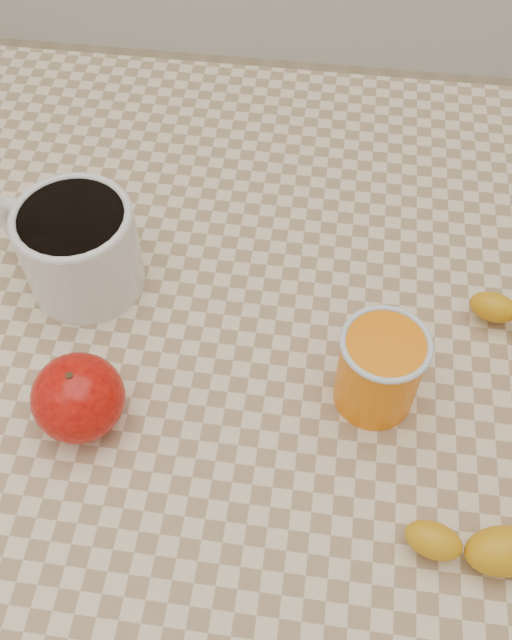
# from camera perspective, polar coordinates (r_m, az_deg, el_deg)

# --- Properties ---
(ground) EXTENTS (3.00, 3.00, 0.00)m
(ground) POSITION_cam_1_polar(r_m,az_deg,el_deg) (1.34, 0.00, -19.36)
(ground) COLOR tan
(ground) RESTS_ON ground
(table) EXTENTS (0.80, 0.80, 0.75)m
(table) POSITION_cam_1_polar(r_m,az_deg,el_deg) (0.73, 0.00, -4.82)
(table) COLOR beige
(table) RESTS_ON ground
(coffee_mug) EXTENTS (0.16, 0.14, 0.09)m
(coffee_mug) POSITION_cam_1_polar(r_m,az_deg,el_deg) (0.68, -14.16, 5.85)
(coffee_mug) COLOR silver
(coffee_mug) RESTS_ON table
(orange_juice_glass) EXTENTS (0.07, 0.07, 0.09)m
(orange_juice_glass) POSITION_cam_1_polar(r_m,az_deg,el_deg) (0.59, 9.84, -3.90)
(orange_juice_glass) COLOR orange
(orange_juice_glass) RESTS_ON table
(apple) EXTENTS (0.09, 0.09, 0.07)m
(apple) POSITION_cam_1_polar(r_m,az_deg,el_deg) (0.60, -14.03, -6.05)
(apple) COLOR #890404
(apple) RESTS_ON table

